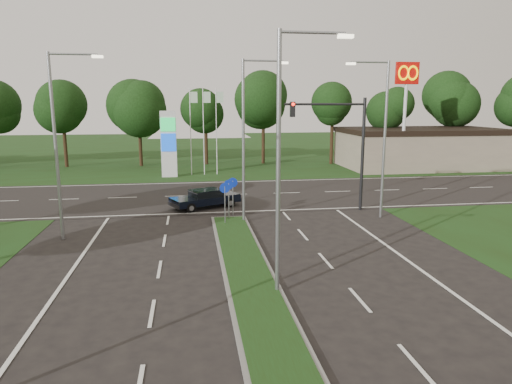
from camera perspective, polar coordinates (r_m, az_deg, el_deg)
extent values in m
cube|color=#1C3311|center=(64.38, -6.39, 5.02)|extent=(160.00, 50.00, 0.02)
cube|color=black|center=(33.73, -4.50, -0.39)|extent=(160.00, 12.00, 0.02)
cube|color=slate|center=(14.73, 1.02, -15.55)|extent=(2.00, 26.00, 0.12)
cube|color=gray|center=(51.29, 19.90, 5.16)|extent=(16.00, 9.00, 4.00)
cylinder|color=gray|center=(15.44, 2.80, 3.00)|extent=(0.16, 0.16, 9.00)
cylinder|color=gray|center=(15.70, 7.13, 19.18)|extent=(2.20, 0.10, 0.10)
cube|color=#FFF2CC|center=(16.01, 11.13, 18.54)|extent=(0.50, 0.22, 0.12)
cylinder|color=gray|center=(25.27, -1.59, 6.13)|extent=(0.16, 0.16, 9.00)
cylinder|color=gray|center=(25.43, 0.92, 16.09)|extent=(2.20, 0.10, 0.10)
cube|color=#FFF2CC|center=(25.62, 3.44, 15.81)|extent=(0.50, 0.22, 0.12)
cylinder|color=gray|center=(23.96, -23.74, 4.94)|extent=(0.16, 0.16, 9.00)
cylinder|color=gray|center=(23.70, -21.93, 15.70)|extent=(2.20, 0.10, 0.10)
cube|color=#FFF2CC|center=(23.47, -19.20, 15.69)|extent=(0.50, 0.22, 0.12)
cylinder|color=gray|center=(27.46, 15.76, 6.12)|extent=(0.16, 0.16, 9.00)
cylinder|color=gray|center=(27.04, 14.06, 15.47)|extent=(2.20, 0.10, 0.10)
cube|color=#FFF2CC|center=(26.64, 11.77, 15.42)|extent=(0.50, 0.22, 0.12)
cylinder|color=black|center=(29.20, 13.17, 4.54)|extent=(0.20, 0.20, 7.00)
cylinder|color=black|center=(28.21, 8.63, 10.79)|extent=(5.00, 0.14, 0.14)
cube|color=black|center=(27.70, 4.59, 10.26)|extent=(0.28, 0.28, 0.90)
sphere|color=#FF190C|center=(27.52, 4.68, 10.88)|extent=(0.20, 0.20, 0.20)
cylinder|color=gray|center=(25.19, -3.90, -1.74)|extent=(0.06, 0.06, 2.20)
cylinder|color=#0C26A5|center=(24.99, -3.93, 0.50)|extent=(0.56, 0.04, 0.56)
cylinder|color=gray|center=(26.19, -3.42, -1.24)|extent=(0.06, 0.06, 2.20)
cylinder|color=#0C26A5|center=(25.99, -3.44, 0.92)|extent=(0.56, 0.04, 0.56)
cylinder|color=gray|center=(26.89, -2.91, -0.91)|extent=(0.06, 0.06, 2.20)
cylinder|color=#0C26A5|center=(26.71, -2.93, 1.19)|extent=(0.56, 0.04, 0.56)
cube|color=silver|center=(42.20, -10.86, 5.86)|extent=(1.40, 0.30, 6.00)
cube|color=#0CA53F|center=(41.90, -10.96, 8.29)|extent=(1.30, 0.08, 1.20)
cube|color=#0C3FBF|center=(42.00, -10.88, 6.11)|extent=(1.30, 0.08, 1.60)
cylinder|color=silver|center=(43.08, -8.17, 7.38)|extent=(0.08, 0.08, 8.00)
cube|color=#B2D8B2|center=(43.01, -7.82, 11.65)|extent=(0.70, 0.02, 1.00)
cylinder|color=silver|center=(43.10, -6.57, 7.42)|extent=(0.08, 0.08, 8.00)
cube|color=#B2D8B2|center=(43.04, -6.19, 11.69)|extent=(0.70, 0.02, 1.00)
cylinder|color=silver|center=(43.16, -4.96, 7.46)|extent=(0.08, 0.08, 8.00)
cube|color=#B2D8B2|center=(43.10, -4.56, 11.71)|extent=(0.70, 0.02, 1.00)
cylinder|color=silver|center=(45.72, 18.04, 8.42)|extent=(0.30, 0.30, 10.00)
cube|color=#BF0C07|center=(45.77, 18.37, 13.92)|extent=(2.20, 0.35, 2.00)
torus|color=#FFC600|center=(45.38, 17.98, 13.97)|extent=(1.06, 0.16, 1.06)
torus|color=#FFC600|center=(45.77, 19.02, 13.88)|extent=(1.06, 0.16, 1.06)
cylinder|color=black|center=(49.25, -5.82, 5.78)|extent=(0.36, 0.36, 4.40)
sphere|color=black|center=(49.05, -5.91, 10.78)|extent=(6.00, 6.00, 6.00)
sphere|color=black|center=(48.87, -5.57, 11.96)|extent=(4.80, 4.80, 4.80)
cube|color=black|center=(29.65, -6.36, -0.94)|extent=(4.67, 3.39, 0.44)
cube|color=black|center=(29.60, -6.23, -0.12)|extent=(2.35, 2.15, 0.41)
cube|color=black|center=(29.57, -6.24, 0.27)|extent=(2.00, 1.93, 0.04)
cylinder|color=black|center=(28.42, -8.13, -2.00)|extent=(0.64, 0.43, 0.61)
cylinder|color=black|center=(29.85, -9.42, -1.40)|extent=(0.64, 0.43, 0.61)
cylinder|color=black|center=(29.63, -3.26, -1.36)|extent=(0.64, 0.43, 0.61)
cylinder|color=black|center=(31.02, -4.72, -0.83)|extent=(0.64, 0.43, 0.61)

